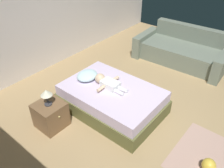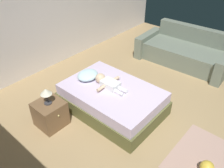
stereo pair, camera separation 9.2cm
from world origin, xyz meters
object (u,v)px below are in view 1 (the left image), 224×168
at_px(pillow, 87,75).
at_px(baby, 107,83).
at_px(couch, 182,51).
at_px(toy_ball, 209,165).
at_px(lamp, 46,94).
at_px(nightstand, 51,115).
at_px(toothbrush, 115,81).
at_px(bed, 112,99).

bearing_deg(pillow, baby, -81.68).
bearing_deg(couch, toy_ball, -147.59).
bearing_deg(pillow, couch, -15.14).
bearing_deg(couch, lamp, 169.08).
bearing_deg(nightstand, toothbrush, -19.19).
relative_size(couch, lamp, 7.64).
xyz_separation_m(lamp, toy_ball, (0.83, -2.40, -0.57)).
bearing_deg(bed, nightstand, 151.57).
bearing_deg(nightstand, bed, -28.43).
height_order(bed, pillow, pillow).
bearing_deg(toothbrush, baby, 179.23).
height_order(lamp, toy_ball, lamp).
height_order(toothbrush, couch, couch).
xyz_separation_m(nightstand, toy_ball, (0.83, -2.40, -0.13)).
bearing_deg(toy_ball, lamp, 108.98).
height_order(bed, toy_ball, bed).
bearing_deg(toothbrush, lamp, 160.81).
height_order(baby, couch, couch).
bearing_deg(lamp, couch, -10.92).
distance_m(bed, nightstand, 1.11).
relative_size(toothbrush, toy_ball, 0.62).
relative_size(toothbrush, nightstand, 0.25).
distance_m(couch, toy_ball, 3.21).
bearing_deg(couch, toothbrush, 173.53).
bearing_deg(toothbrush, couch, -6.47).
bearing_deg(couch, baby, 174.00).
bearing_deg(lamp, bed, -28.43).
height_order(toothbrush, lamp, lamp).
bearing_deg(lamp, pillow, 1.50).
height_order(baby, nightstand, baby).
distance_m(pillow, toy_ball, 2.47).
bearing_deg(toy_ball, baby, 85.33).
xyz_separation_m(bed, couch, (2.56, -0.15, 0.04)).
xyz_separation_m(bed, toothbrush, (0.22, 0.11, 0.25)).
xyz_separation_m(couch, lamp, (-3.53, 0.68, 0.41)).
bearing_deg(bed, baby, 84.60).
height_order(couch, nightstand, couch).
distance_m(toothbrush, lamp, 1.28).
bearing_deg(couch, pillow, 164.86).
relative_size(bed, lamp, 6.20).
xyz_separation_m(bed, toy_ball, (-0.15, -1.87, -0.13)).
relative_size(bed, baby, 2.71).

